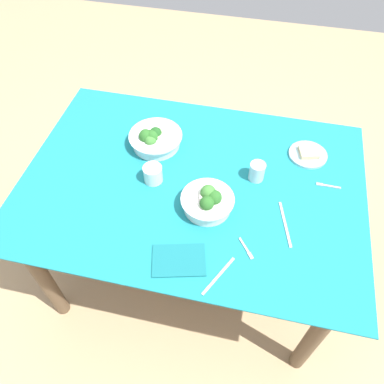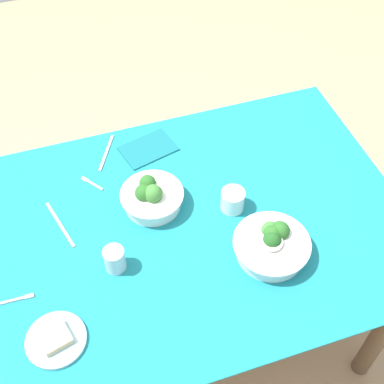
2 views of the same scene
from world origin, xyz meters
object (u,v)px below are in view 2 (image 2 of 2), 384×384
(bread_side_plate, at_px, (56,339))
(fork_by_far_bowl, at_px, (19,299))
(water_glass_center, at_px, (115,259))
(table_knife_right, at_px, (106,153))
(napkin_folded_upper, at_px, (148,149))
(broccoli_bowl_near, at_px, (152,197))
(table_knife_left, at_px, (60,224))
(water_glass_side, at_px, (233,200))
(broccoli_bowl_far, at_px, (272,244))
(fork_by_near_bowl, at_px, (91,183))

(bread_side_plate, height_order, fork_by_far_bowl, bread_side_plate)
(bread_side_plate, bearing_deg, water_glass_center, -139.13)
(table_knife_right, xyz_separation_m, napkin_folded_upper, (-0.15, 0.03, 0.00))
(broccoli_bowl_near, xyz_separation_m, table_knife_left, (0.32, -0.01, -0.04))
(water_glass_side, bearing_deg, table_knife_left, -10.87)
(bread_side_plate, height_order, napkin_folded_upper, bread_side_plate)
(broccoli_bowl_near, distance_m, napkin_folded_upper, 0.27)
(fork_by_far_bowl, xyz_separation_m, table_knife_right, (-0.38, -0.52, -0.00))
(water_glass_center, xyz_separation_m, fork_by_far_bowl, (0.30, 0.02, -0.04))
(table_knife_right, distance_m, napkin_folded_upper, 0.16)
(water_glass_side, distance_m, table_knife_left, 0.59)
(table_knife_left, xyz_separation_m, napkin_folded_upper, (-0.37, -0.25, 0.00))
(water_glass_center, relative_size, water_glass_side, 1.03)
(broccoli_bowl_far, relative_size, napkin_folded_upper, 1.25)
(table_knife_right, bearing_deg, napkin_folded_upper, 106.23)
(table_knife_left, bearing_deg, broccoli_bowl_far, 47.79)
(broccoli_bowl_far, relative_size, table_knife_left, 1.14)
(broccoli_bowl_far, xyz_separation_m, bread_side_plate, (0.70, 0.09, -0.03))
(broccoli_bowl_near, bearing_deg, fork_by_near_bowl, -41.68)
(water_glass_center, bearing_deg, table_knife_left, -56.92)
(broccoli_bowl_far, bearing_deg, bread_side_plate, 7.19)
(fork_by_near_bowl, distance_m, table_knife_left, 0.20)
(broccoli_bowl_near, height_order, table_knife_left, broccoli_bowl_near)
(broccoli_bowl_far, height_order, water_glass_side, broccoli_bowl_far)
(fork_by_far_bowl, distance_m, napkin_folded_upper, 0.72)
(bread_side_plate, relative_size, table_knife_left, 0.81)
(broccoli_bowl_far, xyz_separation_m, table_knife_right, (0.41, -0.60, -0.04))
(broccoli_bowl_far, relative_size, fork_by_near_bowl, 2.88)
(water_glass_side, distance_m, table_knife_right, 0.53)
(table_knife_left, bearing_deg, water_glass_side, 63.79)
(water_glass_side, height_order, napkin_folded_upper, water_glass_side)
(fork_by_far_bowl, relative_size, napkin_folded_upper, 0.52)
(broccoli_bowl_near, bearing_deg, table_knife_right, -71.49)
(bread_side_plate, height_order, table_knife_right, bread_side_plate)
(broccoli_bowl_near, distance_m, table_knife_left, 0.32)
(broccoli_bowl_far, bearing_deg, fork_by_far_bowl, -5.68)
(broccoli_bowl_far, xyz_separation_m, water_glass_side, (0.05, -0.21, -0.00))
(water_glass_center, height_order, fork_by_near_bowl, water_glass_center)
(broccoli_bowl_far, relative_size, fork_by_far_bowl, 2.38)
(table_knife_left, bearing_deg, fork_by_far_bowl, -49.58)
(bread_side_plate, bearing_deg, table_knife_right, -113.18)
(broccoli_bowl_near, height_order, bread_side_plate, broccoli_bowl_near)
(broccoli_bowl_far, distance_m, fork_by_near_bowl, 0.68)
(broccoli_bowl_far, height_order, broccoli_bowl_near, broccoli_bowl_near)
(fork_by_far_bowl, xyz_separation_m, napkin_folded_upper, (-0.54, -0.49, 0.00))
(fork_by_far_bowl, distance_m, fork_by_near_bowl, 0.49)
(broccoli_bowl_near, bearing_deg, broccoli_bowl_far, 135.62)
(broccoli_bowl_near, bearing_deg, water_glass_side, 159.56)
(water_glass_center, xyz_separation_m, napkin_folded_upper, (-0.23, -0.47, -0.04))
(bread_side_plate, xyz_separation_m, table_knife_left, (-0.07, -0.41, -0.01))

